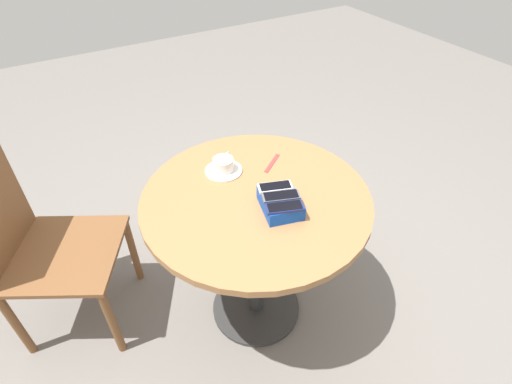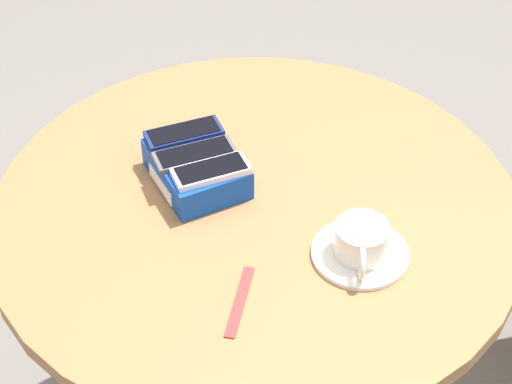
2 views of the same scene
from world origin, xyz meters
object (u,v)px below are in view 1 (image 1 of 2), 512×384
phone_box (280,203)px  saucer (224,171)px  round_table (256,222)px  phone_white (275,187)px  lanyard_strap (272,163)px  phone_navy (285,207)px  phone_gray (281,196)px  coffee_cup (224,164)px  chair_near_window (44,248)px

phone_box → saucer: size_ratio=1.31×
round_table → saucer: saucer is taller
phone_box → phone_white: size_ratio=1.47×
saucer → lanyard_strap: saucer is taller
phone_navy → phone_gray: (0.06, -0.02, -0.00)m
phone_gray → coffee_cup: (0.32, 0.08, -0.02)m
phone_gray → saucer: 0.33m
lanyard_strap → chair_near_window: size_ratio=0.16×
phone_white → lanyard_strap: 0.24m
round_table → phone_box: bearing=-159.2°
phone_navy → phone_white: 0.12m
round_table → lanyard_strap: 0.27m
round_table → phone_navy: bearing=-173.2°
phone_navy → lanyard_strap: (0.32, -0.15, -0.06)m
phone_navy → coffee_cup: 0.38m
phone_box → phone_navy: 0.07m
phone_white → saucer: (0.26, 0.09, -0.06)m
phone_box → lanyard_strap: phone_box is taller
lanyard_strap → chair_near_window: chair_near_window is taller
phone_box → phone_navy: size_ratio=1.40×
saucer → phone_box: bearing=-166.3°
round_table → coffee_cup: bearing=9.1°
round_table → saucer: (0.21, 0.04, 0.14)m
phone_white → chair_near_window: 1.04m
coffee_cup → lanyard_strap: 0.21m
phone_white → coffee_cup: 0.28m
saucer → phone_gray: bearing=-166.1°
round_table → phone_white: (-0.05, -0.05, 0.20)m
chair_near_window → saucer: bearing=-107.7°
coffee_cup → chair_near_window: (0.24, 0.76, -0.31)m
round_table → chair_near_window: chair_near_window is taller
phone_gray → saucer: (0.31, 0.08, -0.06)m
phone_box → lanyard_strap: 0.29m
phone_navy → phone_gray: bearing=-21.2°
phone_navy → phone_white: bearing=-15.8°
phone_white → coffee_cup: bearing=17.9°
round_table → phone_gray: phone_gray is taller
lanyard_strap → coffee_cup: bearing=74.4°
chair_near_window → phone_white: bearing=-120.7°
phone_gray → lanyard_strap: bearing=-26.2°
coffee_cup → saucer: bearing=134.6°
lanyard_strap → chair_near_window: bearing=72.9°
phone_box → saucer: phone_box is taller
phone_navy → saucer: (0.37, 0.06, -0.06)m
phone_gray → chair_near_window: size_ratio=0.16×
round_table → saucer: 0.25m
round_table → phone_white: size_ratio=6.51×
phone_navy → coffee_cup: (0.37, 0.05, -0.02)m
coffee_cup → lanyard_strap: (-0.06, -0.20, -0.03)m
lanyard_strap → phone_gray: bearing=153.8°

